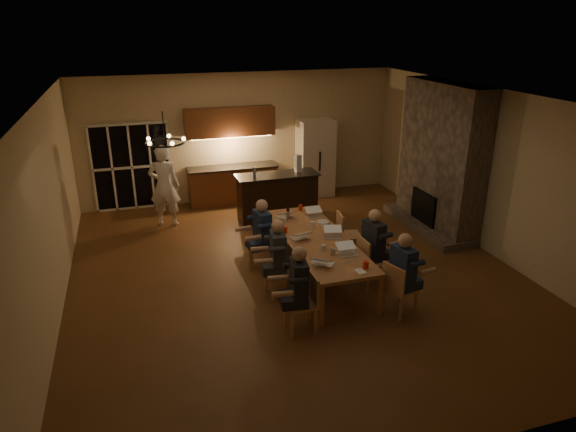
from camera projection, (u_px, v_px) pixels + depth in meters
The scene contains 45 objects.
floor at pixel (295, 273), 9.53m from camera, with size 9.00×9.00×0.00m, color brown.
back_wall at pixel (240, 137), 12.98m from camera, with size 8.00×0.04×3.20m, color beige.
left_wall at pixel (46, 216), 7.84m from camera, with size 0.04×9.00×3.20m, color beige.
right_wall at pixel (490, 172), 10.07m from camera, with size 0.04×9.00×3.20m, color beige.
ceiling at pixel (296, 97), 8.37m from camera, with size 8.00×9.00×0.04m, color white.
french_doors at pixel (132, 167), 12.38m from camera, with size 1.86×0.08×2.10m, color black.
fireplace at pixel (441, 158), 11.04m from camera, with size 0.58×2.50×3.20m, color #6C6055.
kitchenette at pixel (232, 156), 12.75m from camera, with size 2.24×0.68×2.40m, color brown, non-canonical shape.
refrigerator at pixel (315, 158), 13.39m from camera, with size 0.90×0.68×2.00m, color beige.
dining_table at pixel (316, 257), 9.29m from camera, with size 1.10×3.23×0.75m, color #B87C49.
bar_island at pixel (277, 197), 11.92m from camera, with size 1.90×0.68×1.08m, color black.
chair_left_near at pixel (301, 303), 7.66m from camera, with size 0.44×0.44×0.89m, color tan, non-canonical shape.
chair_left_mid at pixel (280, 271), 8.62m from camera, with size 0.44×0.44×0.89m, color tan, non-canonical shape.
chair_left_far at pixel (261, 245), 9.62m from camera, with size 0.44×0.44×0.89m, color tan, non-canonical shape.
chair_right_near at pixel (401, 288), 8.09m from camera, with size 0.44×0.44×0.89m, color tan, non-canonical shape.
chair_right_mid at pixel (373, 261), 8.98m from camera, with size 0.44×0.44×0.89m, color tan, non-canonical shape.
chair_right_far at pixel (349, 235), 10.07m from camera, with size 0.44×0.44×0.89m, color tan, non-canonical shape.
person_left_near at pixel (299, 289), 7.55m from camera, with size 0.60×0.60×1.38m, color #202229, non-canonical shape.
person_right_near at pixel (402, 274), 7.99m from camera, with size 0.60×0.60×1.38m, color navy, non-canonical shape.
person_left_mid at pixel (278, 258), 8.52m from camera, with size 0.60×0.60×1.38m, color #383D42, non-canonical shape.
person_right_mid at pixel (373, 246), 8.97m from camera, with size 0.60×0.60×1.38m, color #202229, non-canonical shape.
person_left_far at pixel (262, 235), 9.44m from camera, with size 0.60×0.60×1.38m, color navy, non-canonical shape.
standing_person at pixel (164, 186), 11.40m from camera, with size 0.68×0.45×1.86m, color white.
chandelier at pixel (165, 143), 7.36m from camera, with size 0.57×0.57×0.03m, color black.
laptop_a at pixel (323, 257), 8.16m from camera, with size 0.32×0.28×0.23m, color silver, non-canonical shape.
laptop_b at pixel (348, 249), 8.47m from camera, with size 0.32×0.28×0.23m, color silver, non-canonical shape.
laptop_c at pixel (299, 232), 9.12m from camera, with size 0.32×0.28×0.23m, color silver, non-canonical shape.
laptop_d at pixel (333, 232), 9.14m from camera, with size 0.32×0.28×0.23m, color silver, non-canonical shape.
laptop_e at pixel (284, 212), 10.09m from camera, with size 0.32×0.28×0.23m, color silver, non-canonical shape.
laptop_f at pixel (315, 212), 10.07m from camera, with size 0.32×0.28×0.23m, color silver, non-canonical shape.
mug_front at pixel (324, 248), 8.66m from camera, with size 0.08×0.08×0.10m, color silver.
mug_mid at pixel (312, 224), 9.65m from camera, with size 0.08×0.08×0.10m, color silver.
mug_back at pixel (284, 220), 9.82m from camera, with size 0.09×0.09×0.10m, color silver.
redcup_near at pixel (366, 265), 8.04m from camera, with size 0.09×0.09×0.12m, color red.
redcup_mid at pixel (285, 230), 9.37m from camera, with size 0.09×0.09×0.12m, color red.
redcup_far at pixel (300, 208), 10.45m from camera, with size 0.08×0.08×0.12m, color red.
can_silver at pixel (333, 252), 8.48m from camera, with size 0.07×0.07×0.12m, color #B2B2B7.
can_cola at pixel (288, 211), 10.27m from camera, with size 0.06×0.06×0.12m, color #3F0F0C.
can_right at pixel (330, 227), 9.49m from camera, with size 0.07×0.07×0.12m, color #B2B2B7.
plate_near at pixel (348, 248), 8.72m from camera, with size 0.27×0.27×0.02m, color silver.
plate_left at pixel (320, 263), 8.22m from camera, with size 0.28×0.28×0.02m, color silver.
plate_far at pixel (323, 222), 9.86m from camera, with size 0.24×0.24×0.02m, color silver.
notepad at pixel (360, 271), 7.95m from camera, with size 0.14×0.19×0.01m, color white.
bar_bottle at pixel (254, 172), 11.46m from camera, with size 0.08×0.08×0.24m, color #99999E.
bar_blender at pixel (298, 163), 11.84m from camera, with size 0.13×0.13×0.40m, color silver.
Camera 1 is at (-2.65, -8.08, 4.43)m, focal length 32.00 mm.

